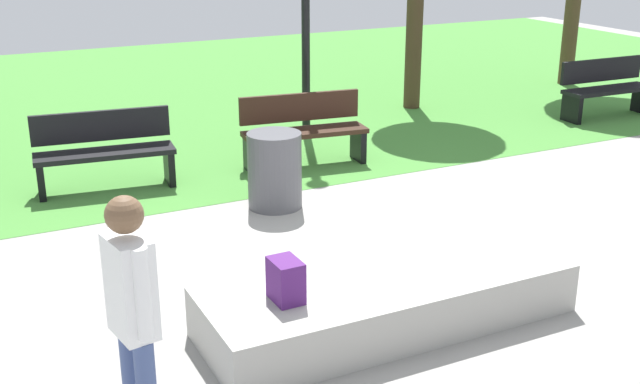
{
  "coord_description": "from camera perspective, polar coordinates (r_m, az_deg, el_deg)",
  "views": [
    {
      "loc": [
        -3.61,
        -5.56,
        3.1
      ],
      "look_at": [
        -0.62,
        0.44,
        0.73
      ],
      "focal_mm": 44.43,
      "sensor_mm": 36.0,
      "label": 1
    }
  ],
  "objects": [
    {
      "name": "trash_bin",
      "position": [
        8.72,
        -3.28,
        1.57
      ],
      "size": [
        0.6,
        0.6,
        0.85
      ],
      "primitive_type": "cylinder",
      "color": "#4C4C51",
      "rests_on": "ground_plane"
    },
    {
      "name": "backpack_on_ledge",
      "position": [
        5.81,
        -2.48,
        -6.38
      ],
      "size": [
        0.21,
        0.28,
        0.32
      ],
      "primitive_type": "cube",
      "rotation": [
        0.0,
        0.0,
        1.59
      ],
      "color": "#4C1E66",
      "rests_on": "concrete_ledge"
    },
    {
      "name": "skater_performing_trick",
      "position": [
        4.7,
        -13.35,
        -8.23
      ],
      "size": [
        0.25,
        0.43,
        1.65
      ],
      "color": "#3F5184",
      "rests_on": "ground_plane"
    },
    {
      "name": "grass_lawn",
      "position": [
        14.57,
        -11.63,
        6.81
      ],
      "size": [
        26.6,
        11.57,
        0.01
      ],
      "primitive_type": "cube",
      "color": "#478C38",
      "rests_on": "ground_plane"
    },
    {
      "name": "ground_plane",
      "position": [
        7.32,
        5.92,
        -5.7
      ],
      "size": [
        28.0,
        28.0,
        0.0
      ],
      "primitive_type": "plane",
      "color": "gray"
    },
    {
      "name": "park_bench_center_lawn",
      "position": [
        13.49,
        19.94,
        7.12
      ],
      "size": [
        1.61,
        0.52,
        0.91
      ],
      "color": "black",
      "rests_on": "ground_plane"
    },
    {
      "name": "park_bench_far_right",
      "position": [
        9.63,
        -15.29,
        2.99
      ],
      "size": [
        1.64,
        0.65,
        0.91
      ],
      "color": "black",
      "rests_on": "ground_plane"
    },
    {
      "name": "concrete_ledge",
      "position": [
        6.35,
        4.88,
        -7.73
      ],
      "size": [
        2.99,
        1.05,
        0.41
      ],
      "primitive_type": "cube",
      "color": "#A8A59E",
      "rests_on": "ground_plane"
    },
    {
      "name": "park_bench_by_oak",
      "position": [
        10.2,
        -1.21,
        4.59
      ],
      "size": [
        1.65,
        0.67,
        0.91
      ],
      "color": "#331E14",
      "rests_on": "ground_plane"
    }
  ]
}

